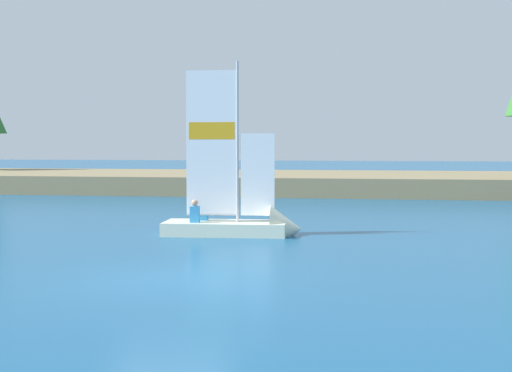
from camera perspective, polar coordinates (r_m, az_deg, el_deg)
The scene contains 3 objects.
ground_plane at distance 15.19m, azimuth -6.98°, elevation -7.29°, with size 200.00×200.00×0.00m, color #195684.
shore_bank at distance 42.47m, azimuth 3.49°, elevation 0.30°, with size 80.00×11.42×1.02m, color #897A56.
sailboat at distance 22.05m, azimuth -0.55°, elevation -2.89°, with size 4.29×1.74×5.78m.
Camera 1 is at (4.16, -14.34, 2.82)m, focal length 50.61 mm.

